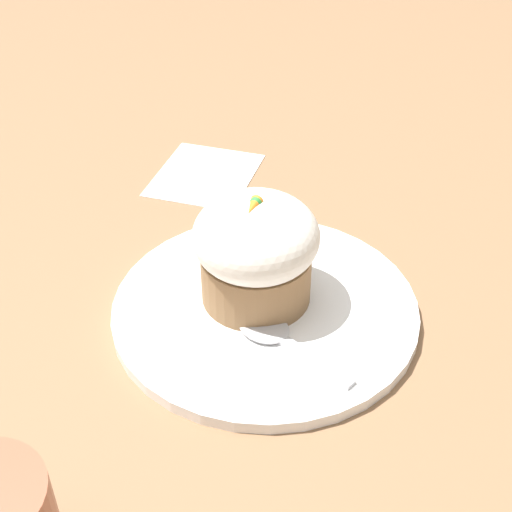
{
  "coord_description": "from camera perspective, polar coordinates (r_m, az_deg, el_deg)",
  "views": [
    {
      "loc": [
        0.43,
        0.16,
        0.42
      ],
      "look_at": [
        -0.01,
        -0.01,
        0.05
      ],
      "focal_mm": 50.0,
      "sensor_mm": 36.0,
      "label": 1
    }
  ],
  "objects": [
    {
      "name": "paper_napkin",
      "position": [
        0.81,
        -4.09,
        6.52
      ],
      "size": [
        0.13,
        0.12,
        0.0
      ],
      "color": "white",
      "rests_on": "ground_plane"
    },
    {
      "name": "ground_plane",
      "position": [
        0.62,
        0.73,
        -4.59
      ],
      "size": [
        4.0,
        4.0,
        0.0
      ],
      "primitive_type": "plane",
      "color": "#846042"
    },
    {
      "name": "carrot_cake",
      "position": [
        0.59,
        -0.0,
        0.47
      ],
      "size": [
        0.11,
        0.11,
        0.1
      ],
      "color": "olive",
      "rests_on": "dessert_plate"
    },
    {
      "name": "spoon",
      "position": [
        0.59,
        1.4,
        -6.18
      ],
      "size": [
        0.06,
        0.12,
        0.01
      ],
      "color": "#B7B7BC",
      "rests_on": "dessert_plate"
    },
    {
      "name": "dessert_plate",
      "position": [
        0.62,
        0.74,
        -4.21
      ],
      "size": [
        0.26,
        0.26,
        0.01
      ],
      "color": "white",
      "rests_on": "ground_plane"
    }
  ]
}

